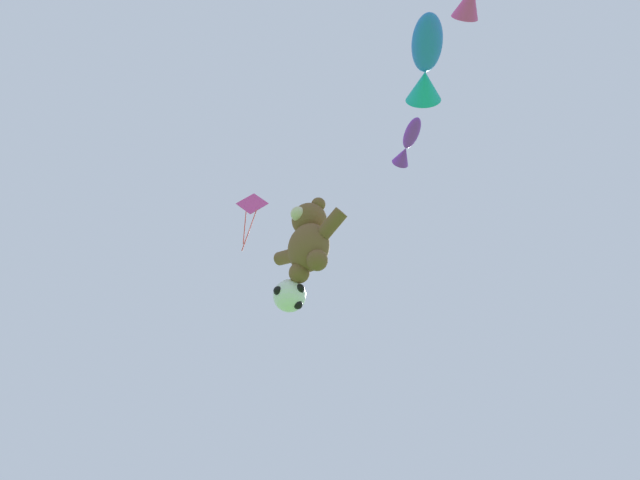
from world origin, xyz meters
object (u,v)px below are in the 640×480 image
Objects in this scene: fish_kite_violet at (407,145)px; diamond_kite at (251,208)px; soccer_ball_kite at (290,296)px; fish_kite_cobalt at (426,65)px; teddy_bear_kite at (309,238)px.

fish_kite_violet is 5.56m from diamond_kite.
fish_kite_cobalt is (5.10, 0.04, 5.09)m from soccer_ball_kite.
diamond_kite is at bearing -176.41° from fish_kite_cobalt.
teddy_bear_kite is 1.57m from soccer_ball_kite.
teddy_bear_kite is 1.06× the size of fish_kite_cobalt.
fish_kite_cobalt is at bearing 3.59° from diamond_kite.
teddy_bear_kite reaches higher than soccer_ball_kite.
teddy_bear_kite is at bearing -152.97° from fish_kite_violet.
fish_kite_violet is (2.67, 1.36, 2.99)m from teddy_bear_kite.
soccer_ball_kite is 5.68m from fish_kite_violet.
diamond_kite is (-5.31, -1.63, 0.28)m from fish_kite_violet.
fish_kite_violet is at bearing 144.40° from fish_kite_cobalt.
diamond_kite reaches higher than soccer_ball_kite.
diamond_kite reaches higher than fish_kite_violet.
soccer_ball_kite is 0.29× the size of diamond_kite.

